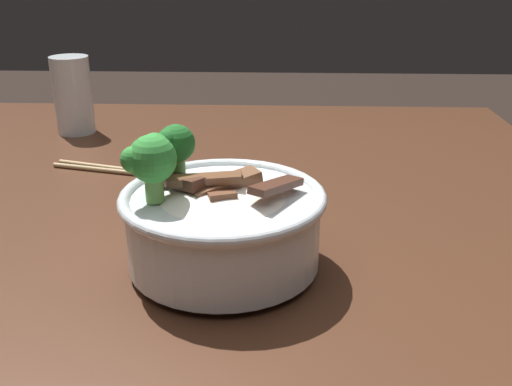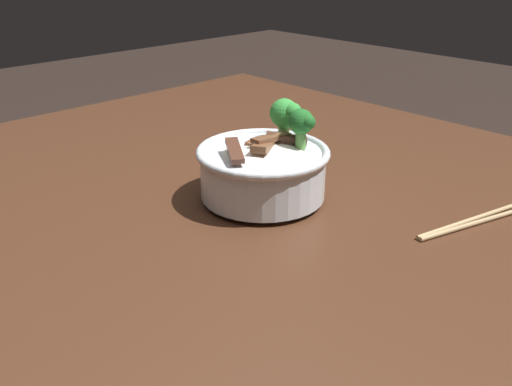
% 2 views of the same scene
% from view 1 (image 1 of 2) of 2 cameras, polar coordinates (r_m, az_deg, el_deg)
% --- Properties ---
extents(dining_table, '(1.39, 1.09, 0.75)m').
position_cam_1_polar(dining_table, '(0.68, -7.17, -15.09)').
color(dining_table, '#472819').
rests_on(dining_table, ground).
extents(rice_bowl, '(0.21, 0.21, 0.15)m').
position_cam_1_polar(rice_bowl, '(0.59, -3.49, -2.49)').
color(rice_bowl, silver).
rests_on(rice_bowl, dining_table).
extents(drinking_glass, '(0.07, 0.07, 0.14)m').
position_cam_1_polar(drinking_glass, '(1.11, -17.30, 8.57)').
color(drinking_glass, white).
rests_on(drinking_glass, dining_table).
extents(chopsticks_pair, '(0.08, 0.23, 0.01)m').
position_cam_1_polar(chopsticks_pair, '(0.89, -12.63, 2.11)').
color(chopsticks_pair, tan).
rests_on(chopsticks_pair, dining_table).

